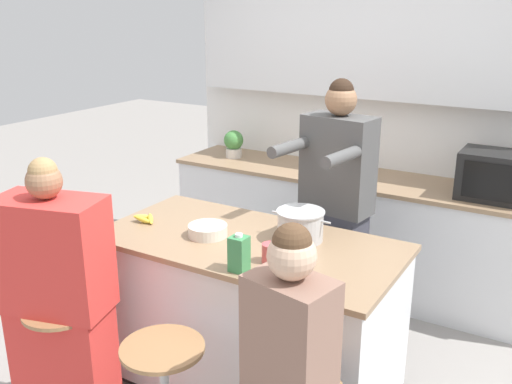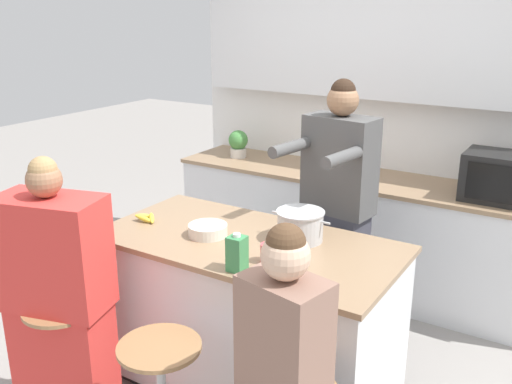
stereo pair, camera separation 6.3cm
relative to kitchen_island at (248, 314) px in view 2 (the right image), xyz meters
name	(u,v)px [view 2 (the right image)]	position (x,y,z in m)	size (l,w,h in m)	color
ground_plane	(248,383)	(0.00, 0.00, -0.46)	(16.00, 16.00, 0.00)	gray
wall_back	(376,85)	(0.00, 1.82, 1.08)	(3.13, 0.22, 2.70)	white
back_counter	(354,231)	(0.00, 1.52, -0.01)	(2.91, 0.62, 0.89)	silver
kitchen_island	(248,314)	(0.00, 0.00, 0.00)	(1.64, 0.84, 0.91)	black
bar_stool_leftmost	(66,357)	(-0.66, -0.73, -0.09)	(0.38, 0.38, 0.66)	#997047
person_cooking	(337,220)	(0.21, 0.69, 0.39)	(0.50, 0.60, 1.72)	#383842
person_wrapped_blanket	(59,303)	(-0.67, -0.73, 0.22)	(0.59, 0.42, 1.45)	red
cooking_pot	(300,226)	(0.24, 0.15, 0.53)	(0.35, 0.26, 0.16)	#B7BABC
fruit_bowl	(208,230)	(-0.22, -0.06, 0.48)	(0.22, 0.22, 0.06)	silver
coffee_cup_near	(269,253)	(0.24, -0.18, 0.50)	(0.12, 0.08, 0.10)	#DB4C51
banana_bunch	(147,218)	(-0.66, -0.07, 0.47)	(0.15, 0.11, 0.05)	yellow
juice_carton	(237,253)	(0.16, -0.34, 0.54)	(0.08, 0.08, 0.19)	#38844C
microwave	(506,178)	(1.04, 1.48, 0.59)	(0.53, 0.35, 0.32)	black
potted_plant	(238,143)	(-1.08, 1.52, 0.56)	(0.16, 0.16, 0.23)	beige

